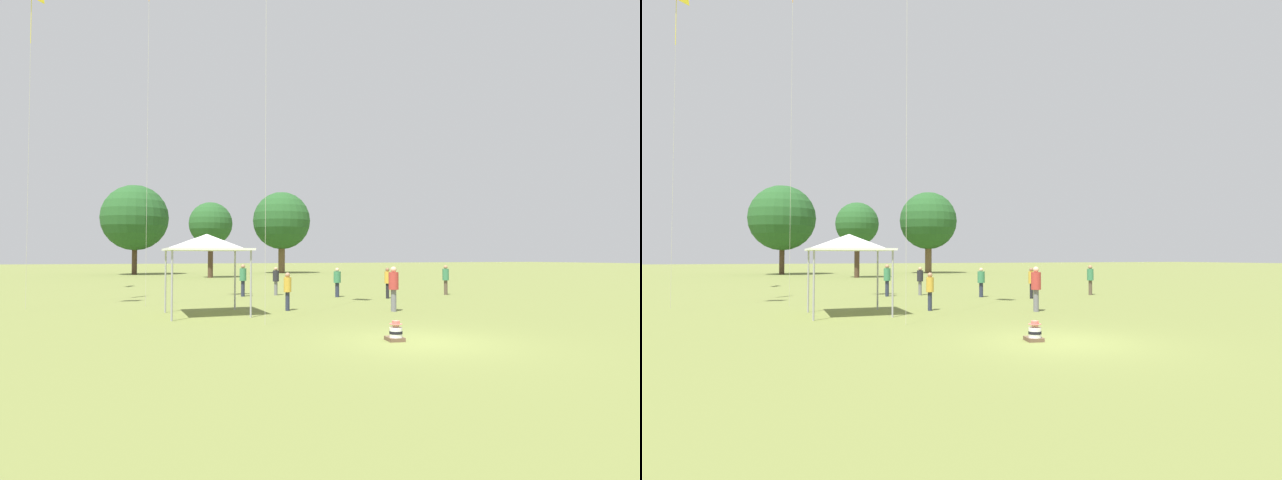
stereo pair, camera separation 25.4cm
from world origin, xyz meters
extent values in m
plane|color=olive|center=(0.00, 0.00, 0.00)|extent=(300.00, 300.00, 0.00)
cube|color=brown|center=(-0.56, 0.41, 0.05)|extent=(0.49, 0.57, 0.10)
cylinder|color=white|center=(-0.58, 0.32, 0.23)|extent=(0.38, 0.38, 0.26)
cylinder|color=black|center=(-0.58, 0.32, 0.23)|extent=(0.39, 0.39, 0.07)
sphere|color=tan|center=(-0.58, 0.32, 0.44)|extent=(0.20, 0.20, 0.20)
cylinder|color=#E0665B|center=(-0.58, 0.32, 0.45)|extent=(0.33, 0.33, 0.01)
cylinder|color=#E0665B|center=(-0.58, 0.32, 0.49)|extent=(0.20, 0.20, 0.09)
cylinder|color=slate|center=(0.85, 16.28, 0.39)|extent=(0.19, 0.19, 0.79)
cylinder|color=#232328|center=(0.85, 16.28, 1.10)|extent=(0.35, 0.35, 0.62)
sphere|color=tan|center=(0.85, 16.28, 1.50)|extent=(0.21, 0.21, 0.21)
cylinder|color=black|center=(5.70, 12.05, 0.40)|extent=(0.23, 0.23, 0.79)
cylinder|color=gold|center=(5.70, 12.05, 1.10)|extent=(0.41, 0.41, 0.63)
sphere|color=brown|center=(5.70, 12.05, 1.51)|extent=(0.21, 0.21, 0.21)
cylinder|color=slate|center=(2.89, 6.49, 0.44)|extent=(0.31, 0.31, 0.88)
cylinder|color=#B23833|center=(2.89, 6.49, 1.23)|extent=(0.56, 0.56, 0.70)
sphere|color=#DBAD89|center=(2.89, 6.49, 1.68)|extent=(0.24, 0.24, 0.24)
cylinder|color=#282D42|center=(-0.99, 8.32, 0.38)|extent=(0.22, 0.22, 0.76)
cylinder|color=gold|center=(-0.99, 8.32, 1.06)|extent=(0.40, 0.40, 0.60)
sphere|color=#A37556|center=(-0.99, 8.32, 1.45)|extent=(0.21, 0.21, 0.21)
cylinder|color=brown|center=(10.05, 13.04, 0.42)|extent=(0.28, 0.28, 0.83)
cylinder|color=#387A51|center=(10.05, 13.04, 1.16)|extent=(0.51, 0.51, 0.66)
sphere|color=#A37556|center=(10.05, 13.04, 1.59)|extent=(0.23, 0.23, 0.23)
cylinder|color=#282D42|center=(-1.09, 16.10, 0.43)|extent=(0.26, 0.26, 0.87)
cylinder|color=#387A51|center=(-1.09, 16.10, 1.21)|extent=(0.47, 0.47, 0.69)
sphere|color=#A37556|center=(-1.09, 16.10, 1.65)|extent=(0.23, 0.23, 0.23)
cylinder|color=#282D42|center=(3.59, 13.82, 0.39)|extent=(0.30, 0.30, 0.78)
cylinder|color=#387A51|center=(3.59, 13.82, 1.09)|extent=(0.54, 0.54, 0.62)
sphere|color=#DBAD89|center=(3.59, 13.82, 1.48)|extent=(0.21, 0.21, 0.21)
cube|color=white|center=(-4.28, 8.05, 2.47)|extent=(3.07, 3.07, 0.08)
cone|color=white|center=(-4.28, 8.05, 2.78)|extent=(2.92, 2.92, 0.55)
cylinder|color=#99999E|center=(-5.66, 9.42, 1.21)|extent=(0.07, 0.07, 2.43)
cylinder|color=#99999E|center=(-2.91, 9.43, 1.21)|extent=(0.07, 0.07, 2.43)
cylinder|color=#99999E|center=(-5.65, 6.66, 1.21)|extent=(0.07, 0.07, 2.43)
cylinder|color=#99999E|center=(-2.90, 6.68, 1.21)|extent=(0.07, 0.07, 2.43)
cylinder|color=yellow|center=(-11.05, 13.14, 12.43)|extent=(0.02, 0.02, 2.11)
cylinder|color=#BCB7A8|center=(-11.05, 13.14, 6.93)|extent=(0.01, 0.01, 13.86)
cylinder|color=#BCB7A8|center=(-6.29, 12.32, 8.14)|extent=(0.01, 0.01, 16.26)
cylinder|color=#BCB7A8|center=(-2.94, 4.55, 10.54)|extent=(0.01, 0.01, 21.07)
cylinder|color=#473323|center=(1.12, 41.37, 2.19)|extent=(0.53, 0.53, 4.39)
sphere|color=#235123|center=(1.12, 41.37, 5.62)|extent=(4.49, 4.49, 4.49)
cylinder|color=#473323|center=(-6.10, 53.57, 2.37)|extent=(0.61, 0.61, 4.74)
sphere|color=#235123|center=(-6.10, 53.57, 6.94)|extent=(7.97, 7.97, 7.97)
cylinder|color=brown|center=(12.20, 52.38, 2.44)|extent=(0.88, 0.88, 4.89)
sphere|color=#235123|center=(12.20, 52.38, 6.98)|extent=(7.60, 7.60, 7.60)
camera|label=1|loc=(-7.15, -11.08, 2.20)|focal=28.00mm
camera|label=2|loc=(-6.92, -11.17, 2.20)|focal=28.00mm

